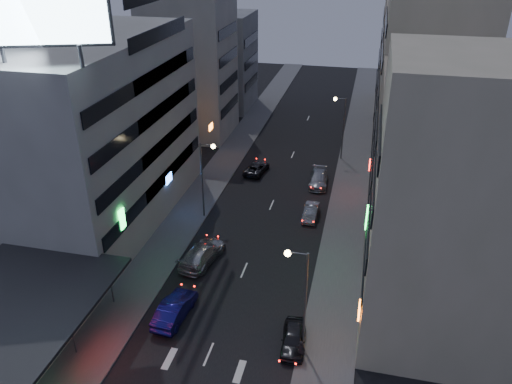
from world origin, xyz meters
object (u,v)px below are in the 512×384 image
(parked_car_right_mid, at_px, (311,212))
(road_car_blue, at_px, (175,309))
(road_car_silver, at_px, (202,253))
(person, at_px, (301,350))
(parked_car_left, at_px, (257,168))
(parked_car_right_near, at_px, (293,338))
(parked_car_right_far, at_px, (319,179))

(parked_car_right_mid, xyz_separation_m, road_car_blue, (-8.04, -17.28, 0.18))
(parked_car_right_mid, height_order, road_car_blue, road_car_blue)
(road_car_silver, distance_m, person, 14.01)
(person, bearing_deg, parked_car_right_mid, -85.29)
(person, bearing_deg, road_car_blue, -12.94)
(parked_car_left, bearing_deg, road_car_silver, 96.08)
(parked_car_right_near, distance_m, person, 1.46)
(parked_car_right_far, bearing_deg, person, -89.24)
(parked_car_right_near, height_order, parked_car_right_mid, parked_car_right_near)
(parked_car_left, distance_m, road_car_silver, 19.09)
(parked_car_left, bearing_deg, parked_car_right_near, 115.83)
(parked_car_right_near, xyz_separation_m, road_car_blue, (-9.21, 0.88, 0.13))
(parked_car_right_near, bearing_deg, parked_car_right_mid, 88.43)
(parked_car_right_near, xyz_separation_m, person, (0.70, -1.25, 0.25))
(parked_car_right_far, bearing_deg, parked_car_right_near, -90.58)
(parked_car_right_mid, height_order, parked_car_right_far, parked_car_right_far)
(parked_car_right_mid, bearing_deg, parked_car_right_near, -85.60)
(parked_car_left, height_order, person, person)
(parked_car_right_near, xyz_separation_m, parked_car_left, (-9.00, 27.41, -0.05))
(parked_car_right_near, relative_size, parked_car_right_mid, 1.05)
(parked_car_right_near, height_order, road_car_blue, road_car_blue)
(parked_car_right_near, relative_size, parked_car_right_far, 0.81)
(parked_car_right_near, xyz_separation_m, parked_car_right_mid, (-1.17, 18.16, -0.05))
(parked_car_right_near, relative_size, parked_car_left, 0.88)
(parked_car_right_near, distance_m, parked_car_left, 28.85)
(parked_car_right_near, relative_size, road_car_blue, 0.82)
(parked_car_right_far, xyz_separation_m, person, (1.99, -27.14, 0.22))
(parked_car_right_near, distance_m, parked_car_right_far, 25.92)
(parked_car_right_near, relative_size, person, 2.46)
(parked_car_right_near, height_order, parked_car_left, parked_car_right_near)
(parked_car_right_mid, bearing_deg, parked_car_left, 130.96)
(parked_car_right_mid, bearing_deg, person, -83.78)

